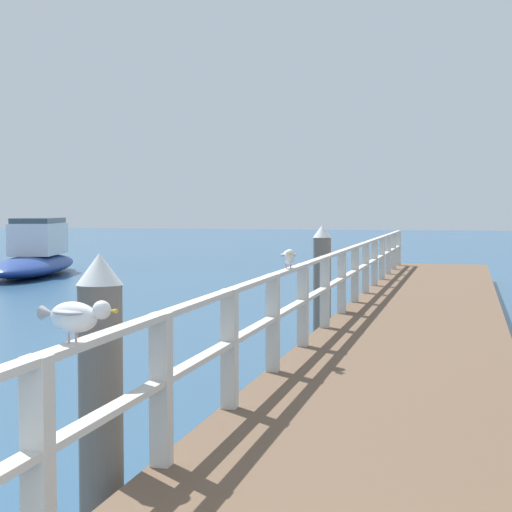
% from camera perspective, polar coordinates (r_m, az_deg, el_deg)
% --- Properties ---
extents(pier_deck, '(2.48, 24.76, 0.46)m').
position_cam_1_polar(pier_deck, '(13.68, 10.25, -4.68)').
color(pier_deck, brown).
rests_on(pier_deck, ground_plane).
extents(pier_railing, '(0.12, 23.28, 0.96)m').
position_cam_1_polar(pier_railing, '(13.70, 5.45, -1.14)').
color(pier_railing, beige).
rests_on(pier_railing, pier_deck).
extents(dock_piling_near, '(0.29, 0.29, 1.80)m').
position_cam_1_polar(dock_piling_near, '(5.79, -9.80, -8.62)').
color(dock_piling_near, '#6B6056').
rests_on(dock_piling_near, ground_plane).
extents(dock_piling_far, '(0.29, 0.29, 1.80)m').
position_cam_1_polar(dock_piling_far, '(14.26, 4.20, -1.60)').
color(dock_piling_far, '#6B6056').
rests_on(dock_piling_far, ground_plane).
extents(seagull_foreground, '(0.47, 0.23, 0.21)m').
position_cam_1_polar(seagull_foreground, '(4.44, -11.38, -3.70)').
color(seagull_foreground, white).
rests_on(seagull_foreground, pier_railing).
extents(seagull_background, '(0.23, 0.47, 0.21)m').
position_cam_1_polar(seagull_background, '(9.55, 2.08, -0.00)').
color(seagull_background, white).
rests_on(seagull_background, pier_railing).
extents(boat_2, '(3.40, 7.14, 1.74)m').
position_cam_1_polar(boat_2, '(28.26, -13.82, -0.01)').
color(boat_2, navy).
rests_on(boat_2, ground_plane).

